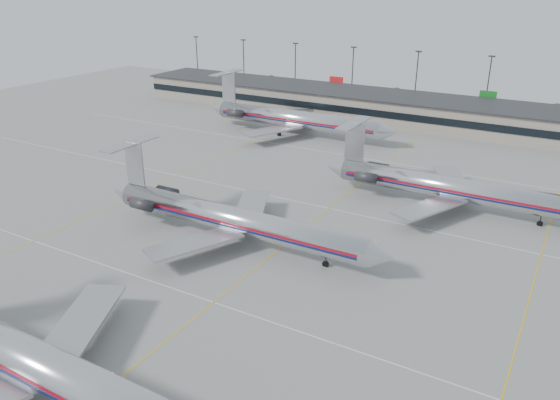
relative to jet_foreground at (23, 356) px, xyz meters
The scene contains 8 objects.
ground 11.19m from the jet_foreground, 57.61° to the left, with size 260.00×260.00×0.00m, color gray.
apron_markings 20.11m from the jet_foreground, 73.30° to the left, with size 160.00×0.15×0.02m, color silver.
terminal 107.09m from the jet_foreground, 86.96° to the left, with size 162.00×17.00×6.25m.
light_mast_row 121.21m from the jet_foreground, 87.31° to the left, with size 163.60×0.40×15.28m.
jet_foreground is the anchor object (origin of this frame).
jet_second_row 32.34m from the jet_foreground, 92.11° to the left, with size 43.97×25.89×11.51m.
jet_third_row 62.02m from the jet_foreground, 70.04° to the left, with size 42.56×26.18×11.64m.
jet_back_row 85.34m from the jet_foreground, 103.15° to the left, with size 46.43×28.56×12.70m.
Camera 1 is at (31.71, -30.63, 33.28)m, focal length 35.00 mm.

